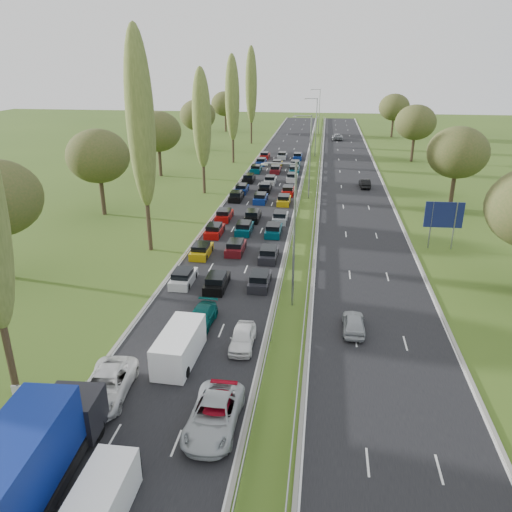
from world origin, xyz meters
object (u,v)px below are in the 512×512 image
(white_van_front, at_px, (101,501))
(blue_lorry, at_px, (30,460))
(near_car_2, at_px, (106,385))
(white_van_rear, at_px, (180,344))
(direction_sign, at_px, (444,217))
(info_sign, at_px, (26,397))

(white_van_front, bearing_deg, blue_lorry, 168.05)
(near_car_2, bearing_deg, blue_lorry, -96.27)
(white_van_rear, height_order, direction_sign, direction_sign)
(white_van_rear, xyz_separation_m, info_sign, (-6.94, -6.96, 0.21))
(white_van_rear, bearing_deg, near_car_2, -123.30)
(blue_lorry, relative_size, white_van_rear, 1.79)
(blue_lorry, relative_size, info_sign, 4.79)
(white_van_front, xyz_separation_m, direction_sign, (21.76, 37.59, 2.52))
(info_sign, bearing_deg, blue_lorry, -56.19)
(white_van_rear, relative_size, direction_sign, 1.08)
(near_car_2, distance_m, white_van_rear, 5.66)
(info_sign, bearing_deg, direction_sign, 47.72)
(near_car_2, relative_size, white_van_rear, 1.02)
(white_van_front, relative_size, direction_sign, 0.98)
(white_van_front, distance_m, white_van_rear, 12.88)
(white_van_front, bearing_deg, white_van_rear, 89.96)
(blue_lorry, distance_m, direction_sign, 44.75)
(near_car_2, height_order, direction_sign, direction_sign)
(near_car_2, xyz_separation_m, blue_lorry, (-0.17, -7.56, 1.37))
(blue_lorry, xyz_separation_m, white_van_front, (3.56, -0.72, -1.13))
(blue_lorry, height_order, white_van_front, blue_lorry)
(white_van_rear, bearing_deg, direction_sign, 50.81)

